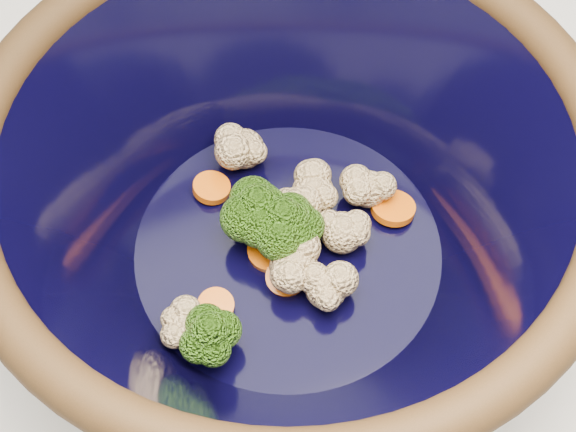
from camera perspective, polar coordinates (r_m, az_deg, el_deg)
The scene contains 3 objects.
counter at distance 1.03m, azimuth 0.91°, elevation -13.61°, with size 1.20×1.20×0.90m, color silver.
mixing_bowl at distance 0.52m, azimuth 0.00°, elevation 0.99°, with size 0.49×0.49×0.17m.
vegetable_pile at distance 0.55m, azimuth -0.62°, elevation -1.05°, with size 0.20×0.17×0.06m.
Camera 1 is at (-0.14, -0.30, 1.43)m, focal length 50.00 mm.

